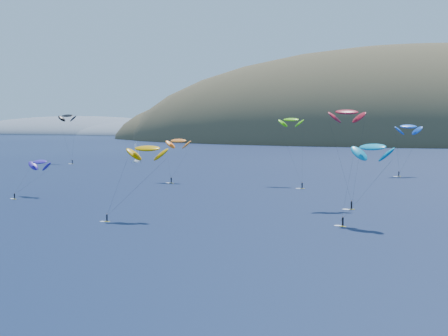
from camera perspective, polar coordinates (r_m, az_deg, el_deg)
name	(u,v)px	position (r m, az deg, el deg)	size (l,w,h in m)	color
ground	(40,281)	(87.20, -16.44, -9.85)	(2800.00, 2800.00, 0.00)	black
island	(431,153)	(631.63, 18.37, 1.34)	(730.00, 300.00, 210.00)	#3D3526
headland	(93,136)	(956.82, -11.85, 2.90)	(460.00, 250.00, 60.00)	slate
sailboat	(136,160)	(312.54, -8.01, 0.69)	(8.68, 7.43, 10.51)	silver
kitesurfer_1	(178,141)	(212.41, -4.20, 2.50)	(8.89, 7.60, 16.50)	gold
kitesurfer_2	(147,148)	(133.76, -7.03, 1.78)	(11.48, 9.70, 17.49)	gold
kitesurfer_3	(291,120)	(204.16, 6.16, 4.40)	(11.00, 13.27, 23.41)	gold
kitesurfer_4	(408,127)	(244.75, 16.51, 3.65)	(11.36, 9.97, 21.50)	gold
kitesurfer_5	(373,147)	(128.44, 13.43, 1.87)	(10.96, 8.74, 18.34)	gold
kitesurfer_9	(347,112)	(153.57, 11.17, 5.02)	(9.46, 8.05, 25.46)	gold
kitesurfer_10	(40,162)	(180.68, -16.49, 0.54)	(8.48, 11.81, 11.70)	gold
kitesurfer_12	(67,116)	(312.90, -14.13, 4.66)	(11.24, 7.77, 25.72)	gold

